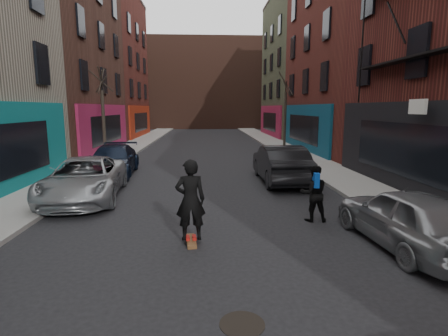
{
  "coord_description": "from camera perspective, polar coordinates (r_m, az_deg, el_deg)",
  "views": [
    {
      "loc": [
        -0.12,
        -3.48,
        3.26
      ],
      "look_at": [
        0.4,
        6.13,
        1.6
      ],
      "focal_mm": 28.0,
      "sensor_mm": 36.0,
      "label": 1
    }
  ],
  "objects": [
    {
      "name": "parked_right_far",
      "position": [
        9.31,
        27.74,
        -7.18
      ],
      "size": [
        2.04,
        4.36,
        1.45
      ],
      "primitive_type": "imported",
      "rotation": [
        0.0,
        0.0,
        3.22
      ],
      "color": "gray",
      "rests_on": "ground"
    },
    {
      "name": "skateboard",
      "position": [
        8.74,
        -5.4,
        -11.8
      ],
      "size": [
        0.3,
        0.82,
        0.1
      ],
      "primitive_type": "cube",
      "rotation": [
        0.0,
        0.0,
        0.11
      ],
      "color": "brown",
      "rests_on": "ground"
    },
    {
      "name": "pedestrian",
      "position": [
        10.43,
        14.43,
        -4.0
      ],
      "size": [
        0.83,
        0.66,
        1.64
      ],
      "rotation": [
        0.0,
        0.0,
        3.09
      ],
      "color": "black",
      "rests_on": "ground"
    },
    {
      "name": "tree_left_far",
      "position": [
        22.32,
        -19.19,
        9.57
      ],
      "size": [
        2.0,
        2.0,
        6.5
      ],
      "primitive_type": null,
      "color": "black",
      "rests_on": "sidewalk_left"
    },
    {
      "name": "parked_left_end",
      "position": [
        17.78,
        -17.67,
        1.16
      ],
      "size": [
        2.37,
        5.17,
        1.47
      ],
      "primitive_type": "imported",
      "rotation": [
        0.0,
        0.0,
        0.06
      ],
      "color": "black",
      "rests_on": "ground"
    },
    {
      "name": "sidewalk_right",
      "position": [
        34.23,
        7.65,
        4.35
      ],
      "size": [
        2.5,
        84.0,
        0.13
      ],
      "primitive_type": "cube",
      "color": "gray",
      "rests_on": "ground"
    },
    {
      "name": "manhole",
      "position": [
        5.84,
        2.97,
        -24.12
      ],
      "size": [
        0.85,
        0.85,
        0.01
      ],
      "primitive_type": "cylinder",
      "rotation": [
        0.0,
        0.0,
        0.24
      ],
      "color": "black",
      "rests_on": "ground"
    },
    {
      "name": "building_far",
      "position": [
        59.6,
        -3.08,
        13.38
      ],
      "size": [
        40.0,
        10.0,
        14.0
      ],
      "primitive_type": "cube",
      "color": "#47281E",
      "rests_on": "ground"
    },
    {
      "name": "sidewalk_left",
      "position": [
        34.18,
        -13.47,
        4.16
      ],
      "size": [
        2.5,
        84.0,
        0.13
      ],
      "primitive_type": "cube",
      "color": "gray",
      "rests_on": "ground"
    },
    {
      "name": "parked_left_far",
      "position": [
        13.52,
        -21.81,
        -1.65
      ],
      "size": [
        3.03,
        5.59,
        1.49
      ],
      "primitive_type": "imported",
      "rotation": [
        0.0,
        0.0,
        0.11
      ],
      "color": "#979B9F",
      "rests_on": "ground"
    },
    {
      "name": "tree_right_far",
      "position": [
        28.2,
        10.0,
        10.2
      ],
      "size": [
        2.0,
        2.0,
        6.8
      ],
      "primitive_type": null,
      "color": "black",
      "rests_on": "sidewalk_right"
    },
    {
      "name": "parked_right_end",
      "position": [
        15.66,
        9.17,
        0.73
      ],
      "size": [
        1.79,
        5.03,
        1.65
      ],
      "primitive_type": "imported",
      "rotation": [
        0.0,
        0.0,
        3.15
      ],
      "color": "black",
      "rests_on": "ground"
    },
    {
      "name": "skateboarder",
      "position": [
        8.42,
        -5.51,
        -5.21
      ],
      "size": [
        0.77,
        0.55,
        1.98
      ],
      "primitive_type": "imported",
      "rotation": [
        0.0,
        0.0,
        3.25
      ],
      "color": "black",
      "rests_on": "skateboard"
    }
  ]
}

